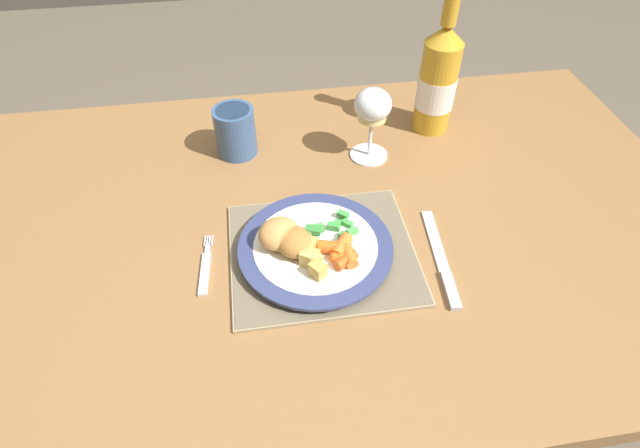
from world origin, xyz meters
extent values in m
plane|color=brown|center=(0.00, 0.00, 0.00)|extent=(6.00, 6.00, 0.00)
cube|color=olive|center=(0.00, 0.00, 0.72)|extent=(1.53, 0.86, 0.04)
cube|color=olive|center=(-0.71, 0.38, 0.35)|extent=(0.06, 0.06, 0.70)
cube|color=olive|center=(0.71, 0.38, 0.35)|extent=(0.06, 0.06, 0.70)
cube|color=gray|center=(0.06, -0.08, 0.74)|extent=(0.30, 0.26, 0.01)
cube|color=#6B604A|center=(0.06, -0.08, 0.75)|extent=(0.29, 0.26, 0.00)
cylinder|color=white|center=(0.05, -0.09, 0.75)|extent=(0.20, 0.20, 0.01)
cylinder|color=navy|center=(0.05, -0.09, 0.76)|extent=(0.25, 0.25, 0.01)
cylinder|color=white|center=(0.05, -0.09, 0.77)|extent=(0.20, 0.20, 0.00)
ellipsoid|color=#A87033|center=(0.00, -0.08, 0.79)|extent=(0.07, 0.07, 0.04)
ellipsoid|color=#A87033|center=(0.01, -0.09, 0.79)|extent=(0.07, 0.08, 0.04)
ellipsoid|color=tan|center=(-0.01, -0.07, 0.79)|extent=(0.09, 0.09, 0.04)
cube|color=#4CA84C|center=(0.11, -0.07, 0.77)|extent=(0.02, 0.01, 0.01)
cube|color=green|center=(0.09, -0.08, 0.77)|extent=(0.02, 0.02, 0.01)
cube|color=green|center=(0.05, -0.06, 0.77)|extent=(0.03, 0.02, 0.01)
cube|color=green|center=(0.08, -0.06, 0.77)|extent=(0.02, 0.02, 0.01)
cube|color=green|center=(0.10, -0.05, 0.77)|extent=(0.02, 0.02, 0.01)
cube|color=green|center=(0.09, -0.05, 0.77)|extent=(0.02, 0.02, 0.01)
cube|color=green|center=(0.10, -0.03, 0.77)|extent=(0.02, 0.02, 0.01)
cube|color=#338438|center=(0.05, -0.06, 0.77)|extent=(0.03, 0.02, 0.01)
cylinder|color=#CC5119|center=(0.09, -0.13, 0.78)|extent=(0.04, 0.04, 0.02)
cylinder|color=orange|center=(0.07, -0.10, 0.78)|extent=(0.05, 0.03, 0.02)
cylinder|color=orange|center=(0.09, -0.13, 0.78)|extent=(0.02, 0.04, 0.02)
cylinder|color=orange|center=(0.08, -0.11, 0.78)|extent=(0.04, 0.05, 0.02)
cylinder|color=orange|center=(0.08, -0.13, 0.77)|extent=(0.03, 0.03, 0.02)
cylinder|color=orange|center=(0.08, -0.11, 0.77)|extent=(0.04, 0.05, 0.02)
cube|color=silver|center=(-0.13, -0.10, 0.74)|extent=(0.02, 0.08, 0.01)
cube|color=silver|center=(-0.13, -0.05, 0.74)|extent=(0.01, 0.02, 0.01)
cube|color=silver|center=(-0.12, -0.03, 0.74)|extent=(0.00, 0.02, 0.00)
cube|color=silver|center=(-0.12, -0.03, 0.74)|extent=(0.00, 0.02, 0.00)
cube|color=silver|center=(-0.13, -0.03, 0.74)|extent=(0.00, 0.02, 0.00)
cube|color=silver|center=(-0.13, -0.03, 0.74)|extent=(0.00, 0.02, 0.00)
cube|color=silver|center=(0.25, -0.09, 0.74)|extent=(0.03, 0.14, 0.00)
cube|color=#B2B2B7|center=(0.24, -0.19, 0.74)|extent=(0.02, 0.07, 0.01)
cylinder|color=silver|center=(0.19, 0.16, 0.74)|extent=(0.08, 0.08, 0.00)
cylinder|color=silver|center=(0.19, 0.16, 0.79)|extent=(0.01, 0.01, 0.08)
ellipsoid|color=silver|center=(0.19, 0.16, 0.86)|extent=(0.07, 0.07, 0.06)
cylinder|color=#E0D684|center=(0.19, 0.16, 0.84)|extent=(0.05, 0.05, 0.03)
cylinder|color=gold|center=(0.34, 0.24, 0.83)|extent=(0.08, 0.08, 0.19)
cone|color=gold|center=(0.34, 0.24, 0.95)|extent=(0.08, 0.08, 0.03)
cylinder|color=gold|center=(0.34, 0.24, 0.99)|extent=(0.03, 0.03, 0.06)
cylinder|color=white|center=(0.34, 0.24, 0.82)|extent=(0.08, 0.08, 0.07)
cube|color=#DBB256|center=(0.03, -0.12, 0.78)|extent=(0.03, 0.03, 0.03)
cube|color=#DBB256|center=(0.04, -0.14, 0.78)|extent=(0.03, 0.02, 0.02)
cube|color=gold|center=(0.03, -0.10, 0.78)|extent=(0.03, 0.03, 0.03)
cube|color=gold|center=(0.04, -0.15, 0.78)|extent=(0.03, 0.03, 0.02)
cube|color=#DBB256|center=(0.04, -0.13, 0.78)|extent=(0.03, 0.03, 0.02)
cylinder|color=#385684|center=(-0.07, 0.21, 0.79)|extent=(0.08, 0.08, 0.10)
cylinder|color=#1E2F48|center=(-0.07, 0.21, 0.83)|extent=(0.07, 0.07, 0.01)
camera|label=1|loc=(-0.03, -0.62, 1.36)|focal=28.00mm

